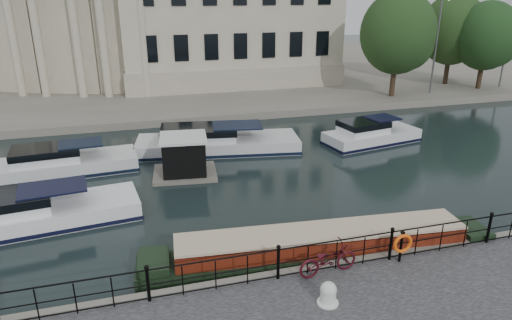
{
  "coord_description": "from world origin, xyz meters",
  "views": [
    {
      "loc": [
        -4.07,
        -13.84,
        9.14
      ],
      "look_at": [
        0.5,
        2.0,
        3.0
      ],
      "focal_mm": 32.0,
      "sensor_mm": 36.0,
      "label": 1
    }
  ],
  "objects_px": {
    "mooring_bollard": "(328,294)",
    "life_ring_post": "(403,244)",
    "narrowboat": "(322,251)",
    "bicycle": "(328,259)",
    "harbour_hut": "(184,158)"
  },
  "relations": [
    {
      "from": "mooring_bollard",
      "to": "life_ring_post",
      "type": "height_order",
      "value": "life_ring_post"
    },
    {
      "from": "life_ring_post",
      "to": "narrowboat",
      "type": "height_order",
      "value": "life_ring_post"
    },
    {
      "from": "bicycle",
      "to": "harbour_hut",
      "type": "distance_m",
      "value": 11.51
    },
    {
      "from": "narrowboat",
      "to": "harbour_hut",
      "type": "relative_size",
      "value": 3.7
    },
    {
      "from": "narrowboat",
      "to": "harbour_hut",
      "type": "distance_m",
      "value": 10.17
    },
    {
      "from": "life_ring_post",
      "to": "harbour_hut",
      "type": "bearing_deg",
      "value": 117.24
    },
    {
      "from": "life_ring_post",
      "to": "bicycle",
      "type": "bearing_deg",
      "value": 178.08
    },
    {
      "from": "bicycle",
      "to": "life_ring_post",
      "type": "bearing_deg",
      "value": -97.14
    },
    {
      "from": "life_ring_post",
      "to": "harbour_hut",
      "type": "relative_size",
      "value": 0.32
    },
    {
      "from": "life_ring_post",
      "to": "narrowboat",
      "type": "bearing_deg",
      "value": 141.49
    },
    {
      "from": "narrowboat",
      "to": "harbour_hut",
      "type": "bearing_deg",
      "value": 116.22
    },
    {
      "from": "bicycle",
      "to": "narrowboat",
      "type": "height_order",
      "value": "bicycle"
    },
    {
      "from": "mooring_bollard",
      "to": "harbour_hut",
      "type": "relative_size",
      "value": 0.2
    },
    {
      "from": "life_ring_post",
      "to": "harbour_hut",
      "type": "xyz_separation_m",
      "value": [
        -5.75,
        11.17,
        -0.31
      ]
    },
    {
      "from": "narrowboat",
      "to": "life_ring_post",
      "type": "bearing_deg",
      "value": -33.24
    }
  ]
}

